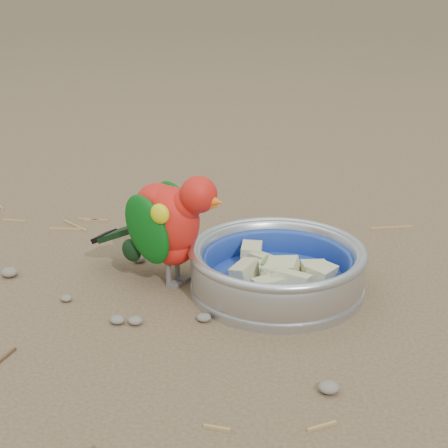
# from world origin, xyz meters

# --- Properties ---
(ground) EXTENTS (60.00, 60.00, 0.00)m
(ground) POSITION_xyz_m (0.00, 0.00, 0.00)
(ground) COLOR brown
(food_bowl) EXTENTS (0.22, 0.22, 0.02)m
(food_bowl) POSITION_xyz_m (0.09, 0.09, 0.01)
(food_bowl) COLOR #B2B2BA
(food_bowl) RESTS_ON ground
(bowl_wall) EXTENTS (0.22, 0.22, 0.04)m
(bowl_wall) POSITION_xyz_m (0.09, 0.09, 0.04)
(bowl_wall) COLOR #B2B2BA
(bowl_wall) RESTS_ON food_bowl
(fruit_wedges) EXTENTS (0.13, 0.13, 0.03)m
(fruit_wedges) POSITION_xyz_m (0.09, 0.09, 0.03)
(fruit_wedges) COLOR #BEBC89
(fruit_wedges) RESTS_ON food_bowl
(lory_parrot) EXTENTS (0.20, 0.16, 0.15)m
(lory_parrot) POSITION_xyz_m (-0.05, 0.11, 0.07)
(lory_parrot) COLOR red
(lory_parrot) RESTS_ON ground
(ground_debris) EXTENTS (0.90, 0.80, 0.01)m
(ground_debris) POSITION_xyz_m (0.02, 0.02, 0.00)
(ground_debris) COLOR #9E7A45
(ground_debris) RESTS_ON ground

